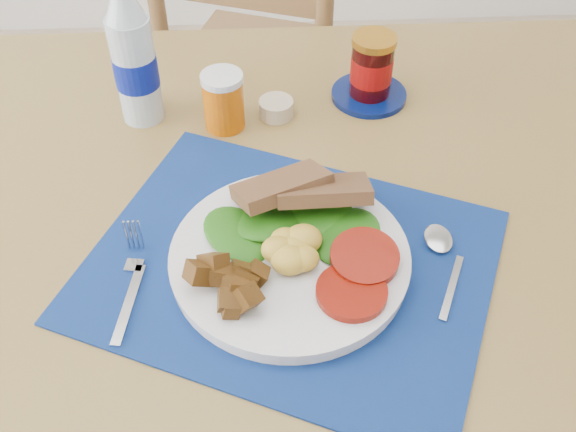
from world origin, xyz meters
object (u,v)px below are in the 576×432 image
object	(u,v)px
water_bottle	(134,62)
juice_glass	(223,102)
chair_far	(257,31)
jam_on_saucer	(371,72)
breakfast_plate	(285,256)

from	to	relation	value
water_bottle	juice_glass	xyz separation A→B (m)	(0.14, -0.03, -0.06)
chair_far	water_bottle	size ratio (longest dim) A/B	5.00
chair_far	water_bottle	distance (m)	0.62
water_bottle	juice_glass	distance (m)	0.15
water_bottle	chair_far	bearing A→B (deg)	69.76
water_bottle	jam_on_saucer	xyz separation A→B (m)	(0.38, 0.03, -0.05)
chair_far	breakfast_plate	xyz separation A→B (m)	(0.02, -0.87, 0.18)
water_bottle	jam_on_saucer	distance (m)	0.39
chair_far	jam_on_saucer	distance (m)	0.56
chair_far	breakfast_plate	world-z (taller)	chair_far
breakfast_plate	chair_far	bearing A→B (deg)	76.24
juice_glass	breakfast_plate	bearing A→B (deg)	-75.16
water_bottle	jam_on_saucer	world-z (taller)	water_bottle
water_bottle	jam_on_saucer	size ratio (longest dim) A/B	1.85
breakfast_plate	juice_glass	xyz separation A→B (m)	(-0.08, 0.31, 0.02)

